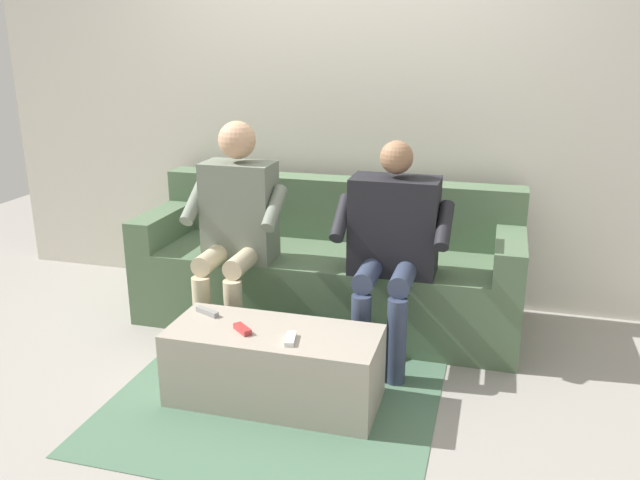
# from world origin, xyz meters

# --- Properties ---
(ground_plane) EXTENTS (8.00, 8.00, 0.00)m
(ground_plane) POSITION_xyz_m (0.00, 0.60, 0.00)
(ground_plane) COLOR gray
(back_wall) EXTENTS (4.92, 0.06, 2.58)m
(back_wall) POSITION_xyz_m (0.00, -0.62, 1.29)
(back_wall) COLOR beige
(back_wall) RESTS_ON ground
(couch) EXTENTS (2.24, 0.76, 0.83)m
(couch) POSITION_xyz_m (0.00, -0.14, 0.31)
(couch) COLOR #516B4C
(couch) RESTS_ON ground
(coffee_table) EXTENTS (0.99, 0.42, 0.36)m
(coffee_table) POSITION_xyz_m (0.00, 0.86, 0.18)
(coffee_table) COLOR #A89E8E
(coffee_table) RESTS_ON ground
(person_left_seated) EXTENTS (0.61, 0.55, 1.16)m
(person_left_seated) POSITION_xyz_m (-0.44, 0.22, 0.66)
(person_left_seated) COLOR black
(person_left_seated) RESTS_ON ground
(person_right_seated) EXTENTS (0.55, 0.51, 1.23)m
(person_right_seated) POSITION_xyz_m (0.44, 0.23, 0.69)
(person_right_seated) COLOR slate
(person_right_seated) RESTS_ON ground
(remote_gray) EXTENTS (0.14, 0.08, 0.02)m
(remote_gray) POSITION_xyz_m (0.37, 0.77, 0.38)
(remote_gray) COLOR gray
(remote_gray) RESTS_ON coffee_table
(remote_white) EXTENTS (0.06, 0.13, 0.02)m
(remote_white) POSITION_xyz_m (-0.11, 0.94, 0.37)
(remote_white) COLOR white
(remote_white) RESTS_ON coffee_table
(remote_red) EXTENTS (0.11, 0.10, 0.03)m
(remote_red) POSITION_xyz_m (0.13, 0.91, 0.38)
(remote_red) COLOR #B73333
(remote_red) RESTS_ON coffee_table
(floor_rug) EXTENTS (1.52, 1.59, 0.01)m
(floor_rug) POSITION_xyz_m (0.00, 0.75, 0.00)
(floor_rug) COLOR #4C7056
(floor_rug) RESTS_ON ground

